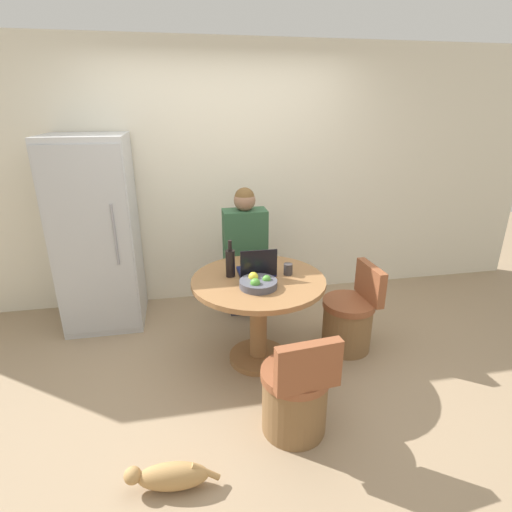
# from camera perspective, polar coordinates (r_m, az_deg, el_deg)

# --- Properties ---
(ground_plane) EXTENTS (12.00, 12.00, 0.00)m
(ground_plane) POSITION_cam_1_polar(r_m,az_deg,el_deg) (3.28, -0.57, -16.94)
(ground_plane) COLOR #9E8466
(wall_back) EXTENTS (7.00, 0.06, 2.60)m
(wall_back) POSITION_cam_1_polar(r_m,az_deg,el_deg) (4.19, -4.55, 11.05)
(wall_back) COLOR silver
(wall_back) RESTS_ON ground_plane
(refrigerator) EXTENTS (0.70, 0.69, 1.77)m
(refrigerator) POSITION_cam_1_polar(r_m,az_deg,el_deg) (3.96, -21.71, 2.87)
(refrigerator) COLOR silver
(refrigerator) RESTS_ON ground_plane
(dining_table) EXTENTS (1.05, 1.05, 0.74)m
(dining_table) POSITION_cam_1_polar(r_m,az_deg,el_deg) (3.19, 0.34, -6.57)
(dining_table) COLOR olive
(dining_table) RESTS_ON ground_plane
(chair_near_camera) EXTENTS (0.44, 0.45, 0.76)m
(chair_near_camera) POSITION_cam_1_polar(r_m,az_deg,el_deg) (2.71, 5.68, -19.34)
(chair_near_camera) COLOR brown
(chair_near_camera) RESTS_ON ground_plane
(chair_right_side) EXTENTS (0.44, 0.44, 0.76)m
(chair_right_side) POSITION_cam_1_polar(r_m,az_deg,el_deg) (3.58, 13.17, -8.90)
(chair_right_side) COLOR brown
(chair_right_side) RESTS_ON ground_plane
(person_seated) EXTENTS (0.40, 0.37, 1.32)m
(person_seated) POSITION_cam_1_polar(r_m,az_deg,el_deg) (3.80, -1.67, 0.94)
(person_seated) COLOR #2D2D38
(person_seated) RESTS_ON ground_plane
(laptop) EXTENTS (0.29, 0.23, 0.23)m
(laptop) POSITION_cam_1_polar(r_m,az_deg,el_deg) (3.16, 0.13, -1.82)
(laptop) COLOR #141947
(laptop) RESTS_ON dining_table
(fruit_bowl) EXTENTS (0.28, 0.28, 0.10)m
(fruit_bowl) POSITION_cam_1_polar(r_m,az_deg,el_deg) (2.95, 0.30, -3.88)
(fruit_bowl) COLOR #4C4C56
(fruit_bowl) RESTS_ON dining_table
(coffee_cup) EXTENTS (0.07, 0.07, 0.09)m
(coffee_cup) POSITION_cam_1_polar(r_m,az_deg,el_deg) (3.17, 4.60, -1.88)
(coffee_cup) COLOR #383333
(coffee_cup) RESTS_ON dining_table
(bottle) EXTENTS (0.07, 0.07, 0.30)m
(bottle) POSITION_cam_1_polar(r_m,az_deg,el_deg) (3.11, -3.69, -0.93)
(bottle) COLOR black
(bottle) RESTS_ON dining_table
(cat) EXTENTS (0.53, 0.18, 0.16)m
(cat) POSITION_cam_1_polar(r_m,az_deg,el_deg) (2.57, -12.15, -28.38)
(cat) COLOR tan
(cat) RESTS_ON ground_plane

